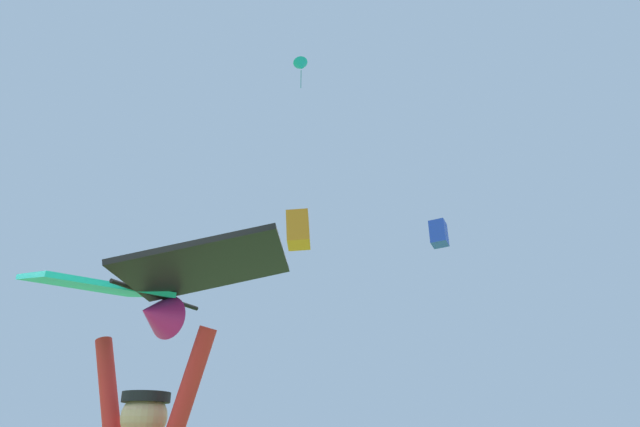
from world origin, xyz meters
TOP-DOWN VIEW (x-y plane):
  - held_stunt_kite at (0.21, 0.26)m, footprint 1.76×1.05m
  - distant_kite_blue_low_right at (-9.46, 25.17)m, footprint 1.08×1.12m
  - distant_kite_orange_high_left at (-7.00, 10.30)m, footprint 1.02×0.98m
  - distant_kite_teal_mid_right at (-10.52, 14.62)m, footprint 0.92×0.84m

SIDE VIEW (x-z plane):
  - held_stunt_kite at x=0.21m, z-range 1.95..2.35m
  - distant_kite_orange_high_left at x=-7.00m, z-range 6.67..7.81m
  - distant_kite_blue_low_right at x=-9.46m, z-range 11.45..12.91m
  - distant_kite_teal_mid_right at x=-10.52m, z-range 16.43..17.98m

